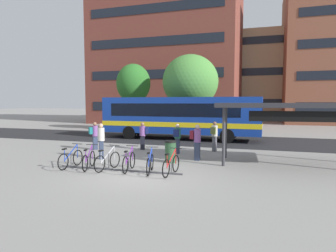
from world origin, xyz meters
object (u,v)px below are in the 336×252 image
commuter_teal_pack_0 (94,134)px  city_bus (181,116)px  commuter_grey_pack_1 (101,138)px  transit_shelter (291,107)px  parked_bicycle_silver_2 (107,161)px  trash_bin (170,151)px  parked_bicycle_blue_0 (71,159)px  street_tree_1 (190,82)px  commuter_maroon_pack_3 (197,140)px  commuter_navy_pack_5 (177,137)px  commuter_olive_pack_4 (214,134)px  parked_bicycle_blue_4 (150,164)px  commuter_navy_pack_2 (143,134)px  parked_bicycle_purple_3 (129,162)px  street_tree_0 (133,84)px  parked_bicycle_red_5 (171,165)px  parked_bicycle_purple_1 (89,160)px

commuter_teal_pack_0 → city_bus: bearing=14.7°
commuter_grey_pack_1 → transit_shelter: bearing=62.7°
parked_bicycle_silver_2 → trash_bin: trash_bin is taller
parked_bicycle_blue_0 → transit_shelter: (9.11, 3.57, 2.23)m
trash_bin → street_tree_1: street_tree_1 is taller
commuter_maroon_pack_3 → parked_bicycle_blue_0: bearing=-141.1°
commuter_maroon_pack_3 → commuter_navy_pack_5: size_ratio=1.06×
commuter_grey_pack_1 → street_tree_1: 14.51m
city_bus → commuter_grey_pack_1: city_bus is taller
commuter_grey_pack_1 → commuter_olive_pack_4: 6.40m
transit_shelter → commuter_teal_pack_0: (-10.77, 1.06, -1.67)m
commuter_maroon_pack_3 → commuter_navy_pack_5: bearing=138.1°
parked_bicycle_blue_4 → commuter_teal_pack_0: size_ratio=1.02×
commuter_olive_pack_4 → parked_bicycle_blue_4: bearing=173.6°
commuter_olive_pack_4 → street_tree_1: bearing=29.8°
parked_bicycle_blue_0 → commuter_navy_pack_2: bearing=-10.6°
transit_shelter → commuter_grey_pack_1: (-8.90, -1.36, -1.59)m
parked_bicycle_purple_3 → commuter_teal_pack_0: bearing=36.4°
commuter_teal_pack_0 → commuter_olive_pack_4: 7.09m
parked_bicycle_blue_4 → commuter_grey_pack_1: commuter_grey_pack_1 is taller
commuter_grey_pack_1 → street_tree_0: bearing=162.2°
commuter_grey_pack_1 → trash_bin: 3.62m
commuter_grey_pack_1 → commuter_navy_pack_2: size_ratio=1.09×
city_bus → trash_bin: bearing=-77.4°
parked_bicycle_silver_2 → street_tree_0: street_tree_0 is taller
parked_bicycle_silver_2 → commuter_maroon_pack_3: commuter_maroon_pack_3 is taller
parked_bicycle_silver_2 → street_tree_1: (-0.30, 16.10, 4.34)m
parked_bicycle_purple_3 → commuter_navy_pack_2: 5.60m
transit_shelter → parked_bicycle_purple_3: bearing=-156.7°
city_bus → trash_bin: (1.84, -8.63, -1.26)m
city_bus → commuter_navy_pack_5: city_bus is taller
parked_bicycle_red_5 → street_tree_1: 16.94m
parked_bicycle_purple_1 → commuter_olive_pack_4: commuter_olive_pack_4 is taller
parked_bicycle_blue_0 → parked_bicycle_purple_3: 2.68m
city_bus → commuter_navy_pack_2: bearing=-98.1°
transit_shelter → commuter_navy_pack_5: 6.02m
commuter_navy_pack_2 → commuter_navy_pack_5: bearing=141.1°
transit_shelter → commuter_maroon_pack_3: (-4.26, -0.31, -1.60)m
commuter_navy_pack_2 → commuter_maroon_pack_3: bearing=128.2°
trash_bin → transit_shelter: bearing=12.1°
parked_bicycle_blue_0 → parked_bicycle_red_5: 4.53m
commuter_navy_pack_2 → commuter_teal_pack_0: bearing=-2.0°
commuter_maroon_pack_3 → trash_bin: bearing=-137.2°
commuter_teal_pack_0 → trash_bin: commuter_teal_pack_0 is taller
parked_bicycle_blue_4 → commuter_teal_pack_0: 6.97m
commuter_maroon_pack_3 → trash_bin: size_ratio=1.71×
commuter_olive_pack_4 → trash_bin: size_ratio=1.68×
commuter_maroon_pack_3 → parked_bicycle_blue_4: bearing=-106.3°
parked_bicycle_blue_0 → parked_bicycle_blue_4: size_ratio=1.02×
parked_bicycle_silver_2 → commuter_teal_pack_0: size_ratio=1.04×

